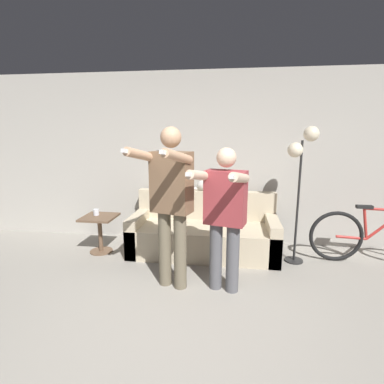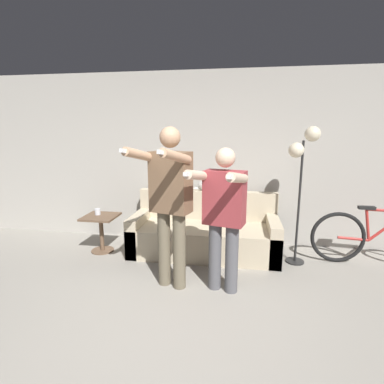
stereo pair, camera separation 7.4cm
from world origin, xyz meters
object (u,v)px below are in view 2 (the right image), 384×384
object	(u,v)px
cat	(208,185)
floor_lamp	(303,157)
person_right	(224,211)
couch	(205,234)
person_left	(170,197)
bicycle	(379,238)
cup	(98,212)
side_table	(101,226)

from	to	relation	value
cat	floor_lamp	size ratio (longest dim) A/B	0.22
person_right	cat	xyz separation A→B (m)	(-0.30, 1.33, 0.03)
cat	floor_lamp	bearing A→B (deg)	-19.98
cat	floor_lamp	distance (m)	1.39
couch	person_left	size ratio (longest dim) A/B	1.16
couch	floor_lamp	xyz separation A→B (m)	(1.25, -0.14, 1.14)
bicycle	cup	bearing A→B (deg)	-178.44
bicycle	floor_lamp	bearing A→B (deg)	-174.78
couch	bicycle	bearing A→B (deg)	-1.22
cat	cup	size ratio (longest dim) A/B	4.47
person_left	floor_lamp	world-z (taller)	floor_lamp
floor_lamp	person_left	bearing A→B (deg)	-149.75
bicycle	cat	bearing A→B (deg)	171.14
person_right	cat	bearing A→B (deg)	117.16
person_right	bicycle	world-z (taller)	person_right
cup	bicycle	xyz separation A→B (m)	(3.82, 0.10, -0.22)
person_right	cat	size ratio (longest dim) A/B	3.95
couch	side_table	world-z (taller)	couch
person_right	bicycle	xyz separation A→B (m)	(1.96, 0.97, -0.54)
person_right	side_table	distance (m)	2.05
person_right	bicycle	size ratio (longest dim) A/B	0.92
cup	side_table	bearing A→B (deg)	-35.65
person_left	cup	bearing A→B (deg)	162.54
cup	bicycle	world-z (taller)	bicycle
floor_lamp	cup	world-z (taller)	floor_lamp
person_left	person_right	size ratio (longest dim) A/B	1.13
cup	bicycle	distance (m)	3.83
cat	couch	bearing A→B (deg)	-92.77
person_right	floor_lamp	bearing A→B (deg)	57.76
couch	cup	world-z (taller)	couch
person_left	cup	size ratio (longest dim) A/B	20.00
couch	floor_lamp	distance (m)	1.70
person_left	couch	bearing A→B (deg)	92.38
couch	bicycle	world-z (taller)	couch
cat	bicycle	bearing A→B (deg)	-8.86
couch	person_right	world-z (taller)	person_right
side_table	bicycle	distance (m)	3.77
cat	cup	distance (m)	1.66
cat	side_table	world-z (taller)	cat
cat	floor_lamp	xyz separation A→B (m)	(1.23, -0.45, 0.48)
cat	side_table	bearing A→B (deg)	-161.44
person_right	side_table	world-z (taller)	person_right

